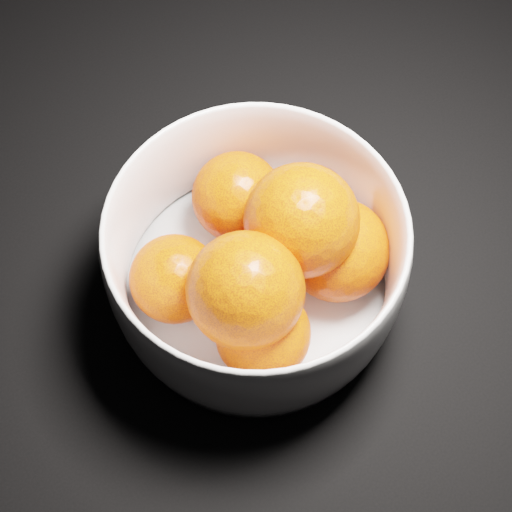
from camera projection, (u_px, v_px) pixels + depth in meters
bowl at (256, 259)px, 0.57m from camera, size 0.24×0.24×0.12m
orange_pile at (268, 257)px, 0.56m from camera, size 0.20×0.19×0.13m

